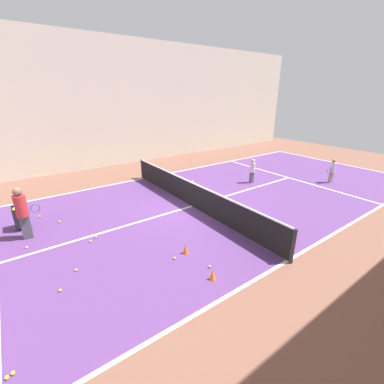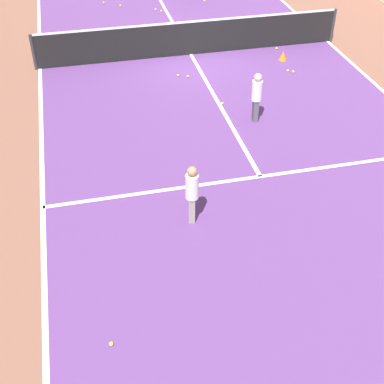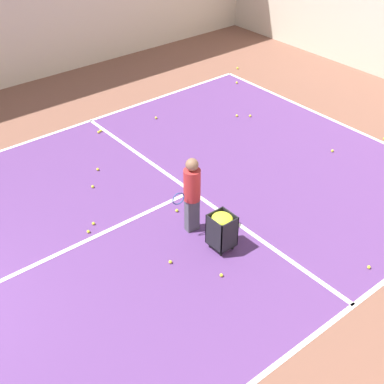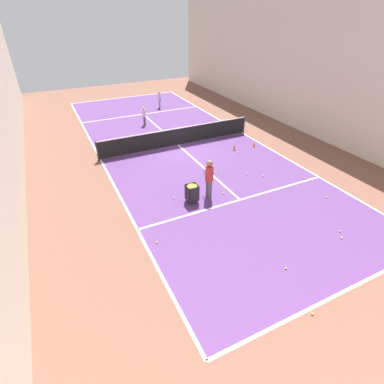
{
  "view_description": "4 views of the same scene",
  "coord_description": "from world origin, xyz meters",
  "px_view_note": "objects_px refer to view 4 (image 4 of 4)",
  "views": [
    {
      "loc": [
        -8.05,
        5.79,
        4.47
      ],
      "look_at": [
        0.0,
        0.0,
        0.65
      ],
      "focal_mm": 24.0,
      "sensor_mm": 36.0,
      "label": 1
    },
    {
      "loc": [
        -3.62,
        -15.64,
        6.93
      ],
      "look_at": [
        -1.8,
        -7.83,
        0.71
      ],
      "focal_mm": 50.0,
      "sensor_mm": 36.0,
      "label": 2
    },
    {
      "loc": [
        8.05,
        0.18,
        7.28
      ],
      "look_at": [
        1.1,
        5.86,
        0.97
      ],
      "focal_mm": 50.0,
      "sensor_mm": 36.0,
      "label": 3
    },
    {
      "loc": [
        6.71,
        15.64,
        7.28
      ],
      "look_at": [
        1.96,
        5.94,
        0.49
      ],
      "focal_mm": 28.0,
      "sensor_mm": 36.0,
      "label": 4
    }
  ],
  "objects_px": {
    "coach_at_net": "(209,176)",
    "child_midcourt": "(144,114)",
    "training_cone_1": "(234,147)",
    "tennis_net": "(178,136)",
    "player_near_baseline": "(159,99)",
    "ball_cart": "(192,190)",
    "training_cone_0": "(254,144)"
  },
  "relations": [
    {
      "from": "child_midcourt",
      "to": "ball_cart",
      "type": "height_order",
      "value": "child_midcourt"
    },
    {
      "from": "training_cone_0",
      "to": "player_near_baseline",
      "type": "bearing_deg",
      "value": -77.53
    },
    {
      "from": "tennis_net",
      "to": "training_cone_1",
      "type": "xyz_separation_m",
      "value": [
        -2.66,
        2.15,
        -0.38
      ]
    },
    {
      "from": "child_midcourt",
      "to": "training_cone_1",
      "type": "distance_m",
      "value": 7.35
    },
    {
      "from": "coach_at_net",
      "to": "player_near_baseline",
      "type": "bearing_deg",
      "value": -5.11
    },
    {
      "from": "tennis_net",
      "to": "training_cone_1",
      "type": "relative_size",
      "value": 27.59
    },
    {
      "from": "tennis_net",
      "to": "ball_cart",
      "type": "xyz_separation_m",
      "value": [
        1.96,
        5.94,
        0.02
      ]
    },
    {
      "from": "tennis_net",
      "to": "coach_at_net",
      "type": "height_order",
      "value": "coach_at_net"
    },
    {
      "from": "tennis_net",
      "to": "coach_at_net",
      "type": "relative_size",
      "value": 5.45
    },
    {
      "from": "tennis_net",
      "to": "coach_at_net",
      "type": "distance_m",
      "value": 5.98
    },
    {
      "from": "player_near_baseline",
      "to": "child_midcourt",
      "type": "bearing_deg",
      "value": -21.63
    },
    {
      "from": "coach_at_net",
      "to": "training_cone_1",
      "type": "height_order",
      "value": "coach_at_net"
    },
    {
      "from": "player_near_baseline",
      "to": "training_cone_1",
      "type": "relative_size",
      "value": 3.68
    },
    {
      "from": "coach_at_net",
      "to": "tennis_net",
      "type": "bearing_deg",
      "value": -3.78
    },
    {
      "from": "player_near_baseline",
      "to": "ball_cart",
      "type": "relative_size",
      "value": 1.52
    },
    {
      "from": "player_near_baseline",
      "to": "ball_cart",
      "type": "distance_m",
      "value": 14.26
    },
    {
      "from": "coach_at_net",
      "to": "child_midcourt",
      "type": "bearing_deg",
      "value": 4.36
    },
    {
      "from": "tennis_net",
      "to": "training_cone_0",
      "type": "xyz_separation_m",
      "value": [
        -4.02,
        2.24,
        -0.41
      ]
    },
    {
      "from": "tennis_net",
      "to": "ball_cart",
      "type": "relative_size",
      "value": 11.43
    },
    {
      "from": "ball_cart",
      "to": "training_cone_1",
      "type": "height_order",
      "value": "ball_cart"
    },
    {
      "from": "training_cone_1",
      "to": "tennis_net",
      "type": "bearing_deg",
      "value": -38.9
    },
    {
      "from": "training_cone_1",
      "to": "ball_cart",
      "type": "bearing_deg",
      "value": 39.33
    },
    {
      "from": "player_near_baseline",
      "to": "ball_cart",
      "type": "height_order",
      "value": "player_near_baseline"
    },
    {
      "from": "coach_at_net",
      "to": "child_midcourt",
      "type": "relative_size",
      "value": 1.37
    },
    {
      "from": "child_midcourt",
      "to": "training_cone_1",
      "type": "xyz_separation_m",
      "value": [
        -3.32,
        6.53,
        -0.56
      ]
    },
    {
      "from": "child_midcourt",
      "to": "ball_cart",
      "type": "bearing_deg",
      "value": 0.13
    },
    {
      "from": "player_near_baseline",
      "to": "coach_at_net",
      "type": "distance_m",
      "value": 13.98
    },
    {
      "from": "player_near_baseline",
      "to": "training_cone_1",
      "type": "distance_m",
      "value": 10.02
    },
    {
      "from": "child_midcourt",
      "to": "training_cone_0",
      "type": "height_order",
      "value": "child_midcourt"
    },
    {
      "from": "coach_at_net",
      "to": "training_cone_0",
      "type": "distance_m",
      "value": 6.33
    },
    {
      "from": "player_near_baseline",
      "to": "coach_at_net",
      "type": "bearing_deg",
      "value": 1.94
    },
    {
      "from": "coach_at_net",
      "to": "child_midcourt",
      "type": "height_order",
      "value": "coach_at_net"
    }
  ]
}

